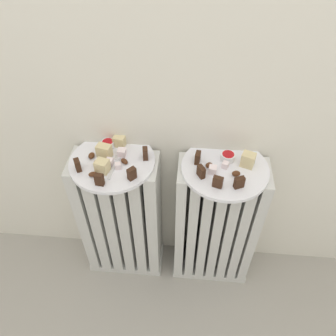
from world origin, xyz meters
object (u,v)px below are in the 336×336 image
plate_left (112,161)px  plate_right (225,168)px  fork (115,165)px  radiator_left (122,219)px  jam_bowl_left (108,144)px  jam_bowl_right (228,157)px  radiator_right (215,226)px

plate_left → plate_right: size_ratio=1.00×
plate_right → fork: 0.34m
radiator_left → fork: fork is taller
jam_bowl_left → plate_right: bearing=-9.2°
jam_bowl_right → plate_right: bearing=-103.2°
plate_left → plate_right: 0.36m
fork → plate_left: bearing=119.9°
radiator_left → plate_left: bearing=146.3°
radiator_left → jam_bowl_right: size_ratio=13.05×
plate_right → fork: fork is taller
plate_right → jam_bowl_right: bearing=76.8°
plate_right → radiator_right: bearing=0.0°
jam_bowl_left → fork: 0.09m
plate_left → plate_right: (0.36, 0.00, 0.00)m
radiator_left → plate_left: plate_left is taller
radiator_right → jam_bowl_left: bearing=170.8°
radiator_right → jam_bowl_left: jam_bowl_left is taller
radiator_left → jam_bowl_left: bearing=112.0°
jam_bowl_left → fork: jam_bowl_left is taller
plate_left → jam_bowl_left: 0.07m
radiator_left → radiator_right: same height
jam_bowl_left → jam_bowl_right: bearing=-4.1°
radiator_right → jam_bowl_right: 0.33m
jam_bowl_left → fork: (0.04, -0.08, -0.01)m
plate_left → plate_right: bearing=0.0°
radiator_left → plate_right: plate_right is taller
radiator_left → jam_bowl_right: (0.36, 0.03, 0.32)m
radiator_left → radiator_right: bearing=0.0°
plate_left → fork: fork is taller
radiator_right → fork: fork is taller
plate_right → fork: (-0.34, -0.02, 0.01)m
plate_left → fork: (0.01, -0.02, 0.01)m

